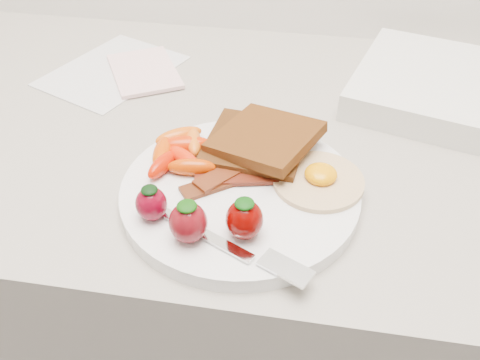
# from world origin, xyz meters

# --- Properties ---
(counter) EXTENTS (2.00, 0.60, 0.90)m
(counter) POSITION_xyz_m (0.00, 1.70, 0.45)
(counter) COLOR gray
(counter) RESTS_ON ground
(plate) EXTENTS (0.27, 0.27, 0.02)m
(plate) POSITION_xyz_m (0.01, 1.55, 0.91)
(plate) COLOR white
(plate) RESTS_ON counter
(toast_lower) EXTENTS (0.13, 0.13, 0.01)m
(toast_lower) POSITION_xyz_m (0.02, 1.63, 0.93)
(toast_lower) COLOR #3A1A04
(toast_lower) RESTS_ON plate
(toast_upper) EXTENTS (0.14, 0.14, 0.03)m
(toast_upper) POSITION_xyz_m (0.03, 1.62, 0.94)
(toast_upper) COLOR #503013
(toast_upper) RESTS_ON toast_lower
(fried_egg) EXTENTS (0.11, 0.11, 0.02)m
(fried_egg) POSITION_xyz_m (0.10, 1.58, 0.92)
(fried_egg) COLOR beige
(fried_egg) RESTS_ON plate
(bacon_strips) EXTENTS (0.11, 0.10, 0.01)m
(bacon_strips) POSITION_xyz_m (-0.00, 1.56, 0.92)
(bacon_strips) COLOR #42170B
(bacon_strips) RESTS_ON plate
(baby_carrots) EXTENTS (0.09, 0.11, 0.02)m
(baby_carrots) POSITION_xyz_m (-0.07, 1.60, 0.93)
(baby_carrots) COLOR red
(baby_carrots) RESTS_ON plate
(strawberries) EXTENTS (0.13, 0.06, 0.05)m
(strawberries) POSITION_xyz_m (-0.02, 1.48, 0.94)
(strawberries) COLOR #660315
(strawberries) RESTS_ON plate
(fork) EXTENTS (0.18, 0.09, 0.00)m
(fork) POSITION_xyz_m (0.02, 1.46, 0.92)
(fork) COLOR silver
(fork) RESTS_ON plate
(paper_sheet) EXTENTS (0.22, 0.25, 0.00)m
(paper_sheet) POSITION_xyz_m (-0.24, 1.81, 0.90)
(paper_sheet) COLOR silver
(paper_sheet) RESTS_ON counter
(notepad) EXTENTS (0.15, 0.17, 0.01)m
(notepad) POSITION_xyz_m (-0.19, 1.81, 0.91)
(notepad) COLOR #F8C7C7
(notepad) RESTS_ON paper_sheet
(appliance) EXTENTS (0.34, 0.30, 0.04)m
(appliance) POSITION_xyz_m (0.29, 1.81, 0.92)
(appliance) COLOR silver
(appliance) RESTS_ON counter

